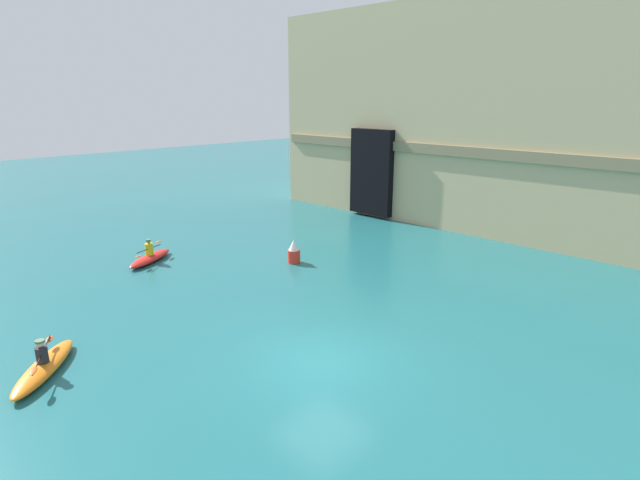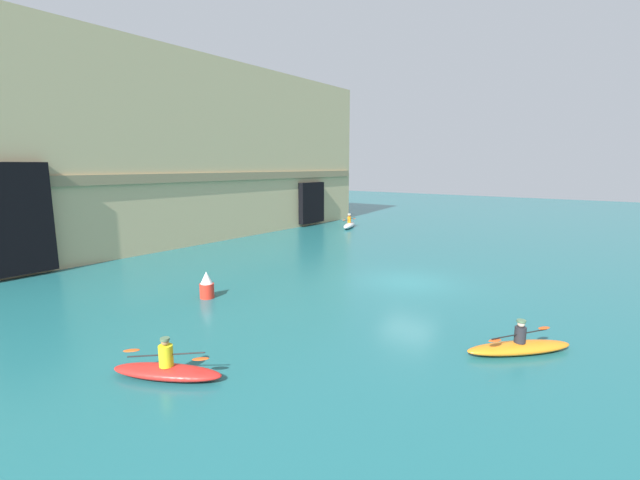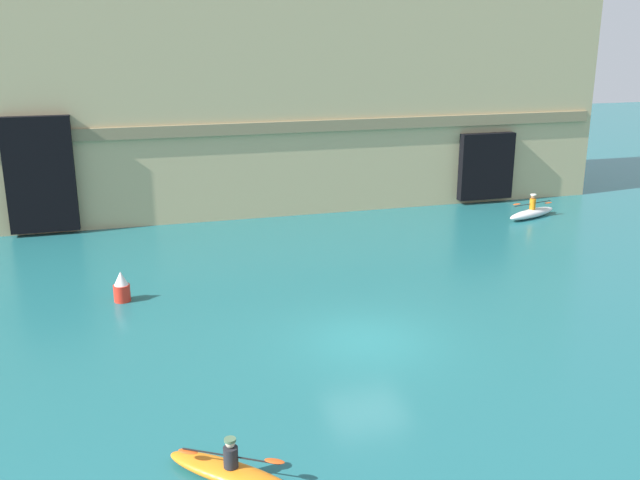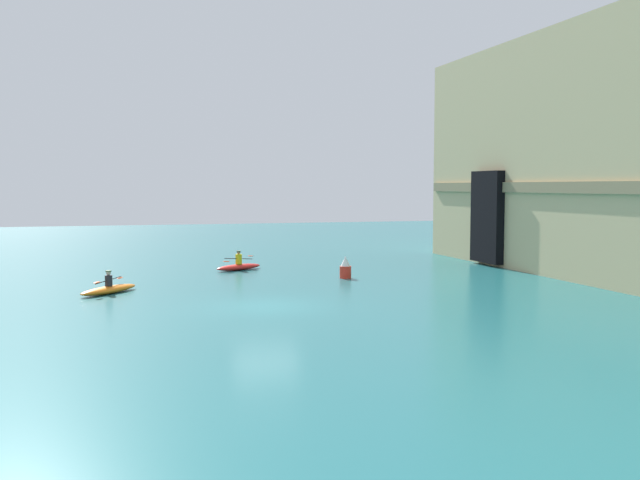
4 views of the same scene
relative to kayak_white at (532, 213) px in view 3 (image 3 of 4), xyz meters
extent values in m
plane|color=#1E6066|center=(-13.05, -11.71, -0.26)|extent=(120.00, 120.00, 0.00)
cube|color=tan|center=(-12.71, 7.49, 6.00)|extent=(36.78, 7.50, 12.53)
cube|color=#847555|center=(-12.71, 3.69, 4.27)|extent=(36.05, 0.24, 0.56)
cube|color=black|center=(-23.37, 3.59, 2.56)|extent=(3.02, 0.70, 5.28)
cube|color=black|center=(-0.79, 3.59, 1.78)|extent=(3.08, 0.70, 3.57)
ellipsoid|color=white|center=(0.00, 0.00, -0.04)|extent=(3.39, 1.88, 0.44)
cylinder|color=orange|center=(0.00, 0.00, 0.45)|extent=(0.30, 0.30, 0.54)
sphere|color=#9E704C|center=(0.00, 0.00, 0.83)|extent=(0.23, 0.23, 0.23)
cylinder|color=silver|center=(0.00, 0.00, 0.92)|extent=(0.29, 0.29, 0.06)
cylinder|color=black|center=(0.00, 0.00, 0.47)|extent=(2.18, 0.26, 0.15)
ellipsoid|color=#D84C19|center=(0.97, 0.10, 0.42)|extent=(0.46, 0.22, 0.07)
ellipsoid|color=#D84C19|center=(-0.97, -0.10, 0.52)|extent=(0.46, 0.22, 0.07)
ellipsoid|color=orange|center=(-18.18, -17.51, -0.10)|extent=(2.82, 2.73, 0.32)
cylinder|color=#232328|center=(-18.18, -17.51, 0.29)|extent=(0.32, 0.32, 0.46)
sphere|color=beige|center=(-18.18, -17.51, 0.62)|extent=(0.20, 0.20, 0.20)
cylinder|color=#4C6B4C|center=(-18.18, -17.51, 0.70)|extent=(0.25, 0.25, 0.06)
cylinder|color=black|center=(-18.18, -17.51, 0.32)|extent=(1.90, 1.09, 0.10)
ellipsoid|color=#D84C19|center=(-19.02, -17.04, 0.29)|extent=(0.47, 0.37, 0.06)
ellipsoid|color=#D84C19|center=(-17.34, -17.98, 0.34)|extent=(0.47, 0.37, 0.06)
cylinder|color=red|center=(-20.17, -6.17, 0.04)|extent=(0.58, 0.58, 0.60)
cone|color=white|center=(-20.17, -6.17, 0.59)|extent=(0.49, 0.49, 0.49)
camera|label=1|loc=(-4.16, -21.04, 7.12)|focal=28.00mm
camera|label=2|loc=(-30.82, -19.82, 5.04)|focal=24.00mm
camera|label=3|loc=(-19.99, -30.55, 8.93)|focal=40.00mm
camera|label=4|loc=(13.43, -17.25, 4.34)|focal=40.00mm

